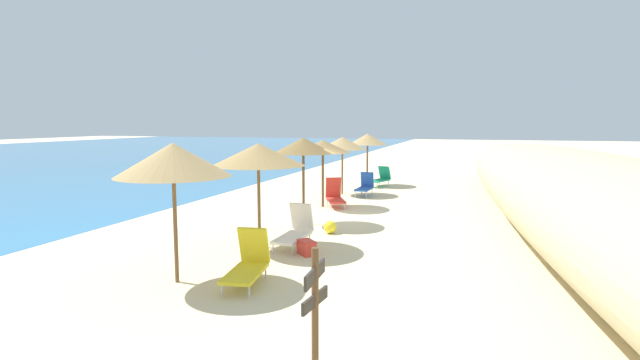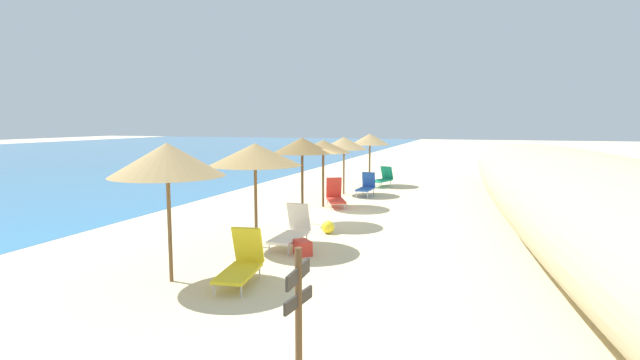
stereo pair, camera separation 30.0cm
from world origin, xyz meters
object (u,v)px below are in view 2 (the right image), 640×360
at_px(beach_umbrella_3, 323,147).
at_px(lounge_chair_3, 366,186).
at_px(lounge_chair_1, 242,263).
at_px(lounge_chair_4, 292,231).
at_px(beach_ball, 328,227).
at_px(beach_umbrella_0, 167,160).
at_px(beach_umbrella_5, 370,139).
at_px(beach_umbrella_4, 344,143).
at_px(lounge_chair_2, 335,196).
at_px(beach_umbrella_1, 255,155).
at_px(beach_umbrella_2, 302,146).
at_px(cooler_box, 303,247).
at_px(lounge_chair_0, 383,178).
at_px(wooden_signpost, 299,307).

xyz_separation_m(beach_umbrella_3, lounge_chair_3, (3.29, -0.99, -1.95)).
bearing_deg(lounge_chair_1, lounge_chair_4, -95.93).
xyz_separation_m(beach_umbrella_3, beach_ball, (-4.46, -1.62, -2.20)).
height_order(beach_umbrella_0, beach_umbrella_3, beach_umbrella_0).
relative_size(lounge_chair_1, lounge_chair_3, 1.18).
distance_m(lounge_chair_1, lounge_chair_3, 12.72).
relative_size(beach_umbrella_5, lounge_chair_1, 1.70).
bearing_deg(beach_umbrella_3, beach_umbrella_4, 2.39).
relative_size(beach_umbrella_3, beach_umbrella_4, 0.99).
distance_m(beach_umbrella_0, lounge_chair_2, 10.27).
xyz_separation_m(beach_umbrella_1, beach_umbrella_2, (3.31, -0.10, 0.08)).
distance_m(beach_ball, cooler_box, 2.48).
xyz_separation_m(beach_umbrella_2, lounge_chair_2, (3.48, -0.10, -2.17)).
distance_m(beach_umbrella_1, lounge_chair_2, 7.11).
bearing_deg(cooler_box, lounge_chair_0, 2.80).
xyz_separation_m(lounge_chair_0, lounge_chair_2, (-6.57, 0.61, -0.02)).
height_order(beach_umbrella_3, lounge_chair_1, beach_umbrella_3).
relative_size(lounge_chair_3, cooler_box, 2.57).
height_order(beach_umbrella_4, lounge_chair_3, beach_umbrella_4).
bearing_deg(lounge_chair_0, cooler_box, 112.40).
xyz_separation_m(beach_umbrella_4, lounge_chair_3, (-0.26, -1.14, -1.92)).
xyz_separation_m(lounge_chair_4, wooden_signpost, (-6.71, -2.77, 0.67)).
height_order(lounge_chair_4, cooler_box, lounge_chair_4).
relative_size(lounge_chair_1, lounge_chair_2, 1.02).
distance_m(lounge_chair_1, cooler_box, 2.54).
bearing_deg(beach_umbrella_5, beach_umbrella_0, 178.42).
distance_m(lounge_chair_0, lounge_chair_3, 3.50).
bearing_deg(beach_umbrella_5, beach_umbrella_2, -179.63).
relative_size(beach_umbrella_4, lounge_chair_1, 1.65).
distance_m(beach_umbrella_2, cooler_box, 4.61).
distance_m(beach_umbrella_2, lounge_chair_0, 10.30).
height_order(lounge_chair_3, lounge_chair_4, lounge_chair_4).
xyz_separation_m(beach_umbrella_5, lounge_chair_2, (-6.92, -0.17, -2.03)).
bearing_deg(beach_ball, beach_umbrella_1, 146.94).
xyz_separation_m(beach_umbrella_2, lounge_chair_0, (10.05, -0.71, -2.15)).
xyz_separation_m(beach_umbrella_0, beach_umbrella_4, (13.34, -0.05, -0.22)).
bearing_deg(cooler_box, wooden_signpost, -159.91).
distance_m(beach_umbrella_5, lounge_chair_1, 16.72).
bearing_deg(beach_umbrella_0, beach_umbrella_1, -7.71).
bearing_deg(lounge_chair_2, lounge_chair_4, 71.64).
distance_m(lounge_chair_2, lounge_chair_3, 3.12).
bearing_deg(lounge_chair_3, lounge_chair_0, -88.85).
height_order(beach_ball, cooler_box, beach_ball).
relative_size(wooden_signpost, cooler_box, 3.47).
bearing_deg(lounge_chair_2, beach_umbrella_2, 63.76).
height_order(beach_umbrella_1, beach_umbrella_5, beach_umbrella_1).
bearing_deg(lounge_chair_1, beach_umbrella_1, -78.46).
height_order(beach_umbrella_0, lounge_chair_2, beach_umbrella_0).
height_order(beach_umbrella_1, lounge_chair_0, beach_umbrella_1).
height_order(lounge_chair_0, lounge_chair_3, lounge_chair_3).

